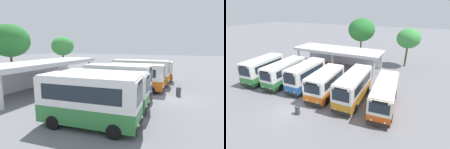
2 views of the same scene
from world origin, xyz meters
The scene contains 16 objects.
ground_plane centered at (0.00, 0.00, 0.00)m, with size 180.00×180.00×0.00m, color slate.
city_bus_nearest_orange centered at (-8.97, 4.49, 1.88)m, with size 2.80×6.76×3.41m.
city_bus_second_in_row centered at (-5.43, 5.09, 1.75)m, with size 2.53×7.34×3.17m.
city_bus_middle_cream centered at (-1.90, 5.34, 1.84)m, with size 2.29×6.81×3.34m.
city_bus_fourth_amber centered at (1.64, 4.46, 1.75)m, with size 2.70×6.64×3.15m.
city_bus_fifth_blue centered at (5.17, 4.81, 1.84)m, with size 2.42×7.60×3.35m.
city_bus_far_end_green centered at (8.71, 4.85, 1.66)m, with size 2.75×8.00×2.98m.
terminal_canopy centered at (-1.79, 15.42, 2.62)m, with size 15.72×5.13×3.40m.
waiting_chair_end_by_column centered at (-3.63, 14.10, 0.52)m, with size 0.45×0.45×0.86m.
waiting_chair_second_from_end centered at (-3.07, 14.05, 0.52)m, with size 0.45×0.45×0.86m.
waiting_chair_middle_seat centered at (-2.50, 14.14, 0.52)m, with size 0.45×0.45×0.86m.
waiting_chair_fourth_seat centered at (-1.93, 14.04, 0.52)m, with size 0.45×0.45×0.86m.
waiting_chair_fifth_seat centered at (-1.36, 14.02, 0.52)m, with size 0.45×0.45×0.86m.
roadside_tree_behind_canopy centered at (-0.02, 22.49, 5.94)m, with size 5.47×5.47×8.28m.
roadside_tree_east_of_canopy centered at (9.34, 20.59, 5.15)m, with size 4.06×4.06×6.90m.
litter_bin_apron centered at (1.07, -0.37, 0.46)m, with size 0.49×0.49×0.90m.
Camera 2 is at (11.17, -11.61, 10.24)m, focal length 26.86 mm.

